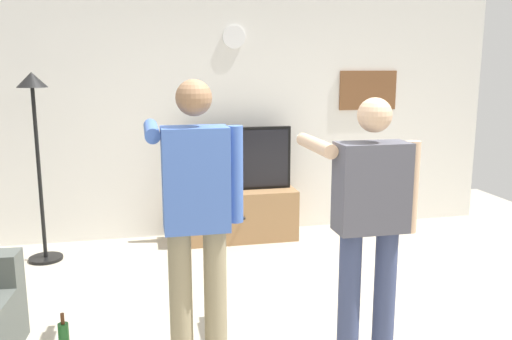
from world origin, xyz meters
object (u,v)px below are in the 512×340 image
wall_clock (234,37)px  person_standing_nearer_couch (369,215)px  framed_picture (368,90)px  person_standing_nearer_lamp (196,212)px  television (239,159)px  tv_stand (240,215)px  floor_lamp (36,128)px

wall_clock → person_standing_nearer_couch: size_ratio=0.14×
framed_picture → person_standing_nearer_couch: (-1.22, -2.83, -0.63)m
wall_clock → person_standing_nearer_lamp: 3.06m
television → person_standing_nearer_lamp: (-0.72, -2.50, 0.13)m
television → person_standing_nearer_couch: size_ratio=0.67×
tv_stand → person_standing_nearer_lamp: person_standing_nearer_lamp is taller
television → person_standing_nearer_couch: 2.61m
person_standing_nearer_lamp → tv_stand: bearing=73.6°
tv_stand → person_standing_nearer_couch: 2.65m
wall_clock → person_standing_nearer_couch: wall_clock is taller
framed_picture → floor_lamp: 3.60m
floor_lamp → television: bearing=7.5°
framed_picture → floor_lamp: same height
person_standing_nearer_lamp → framed_picture: bearing=50.2°
person_standing_nearer_couch → tv_stand: bearing=97.8°
floor_lamp → wall_clock: bearing=14.3°
television → person_standing_nearer_lamp: 2.60m
wall_clock → framed_picture: bearing=0.2°
person_standing_nearer_lamp → person_standing_nearer_couch: person_standing_nearer_lamp is taller
tv_stand → floor_lamp: bearing=-173.8°
framed_picture → person_standing_nearer_couch: 3.15m
framed_picture → person_standing_nearer_lamp: size_ratio=0.38×
person_standing_nearer_couch → wall_clock: bearing=97.0°
television → floor_lamp: (-1.98, -0.26, 0.41)m
tv_stand → person_standing_nearer_lamp: bearing=-106.4°
floor_lamp → person_standing_nearer_couch: (2.33, -2.32, -0.33)m
tv_stand → person_standing_nearer_couch: size_ratio=0.72×
television → wall_clock: (0.00, 0.24, 1.28)m
television → wall_clock: bearing=90.0°
framed_picture → person_standing_nearer_lamp: (-2.29, -2.75, -0.57)m
television → tv_stand: bearing=-90.0°
wall_clock → person_standing_nearer_lamp: (-0.72, -2.74, -1.15)m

